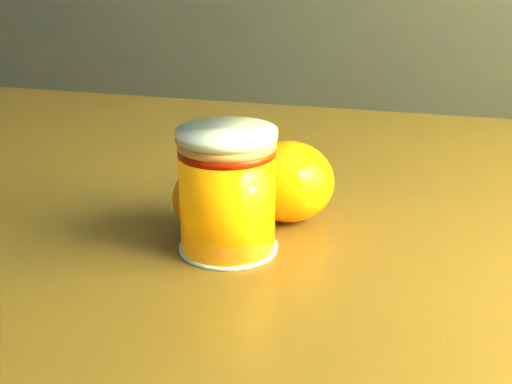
% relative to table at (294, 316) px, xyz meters
% --- Properties ---
extents(kitchen_counter, '(3.15, 0.60, 0.90)m').
position_rel_table_xyz_m(kitchen_counter, '(-0.84, 1.46, -0.24)').
color(kitchen_counter, '#4D4D52').
rests_on(kitchen_counter, ground).
extents(table, '(1.18, 0.94, 0.79)m').
position_rel_table_xyz_m(table, '(0.00, 0.00, 0.00)').
color(table, brown).
rests_on(table, ground).
extents(juice_glass, '(0.08, 0.08, 0.09)m').
position_rel_table_xyz_m(juice_glass, '(-0.02, -0.09, 0.15)').
color(juice_glass, orange).
rests_on(juice_glass, table).
extents(orange_front, '(0.10, 0.10, 0.07)m').
position_rel_table_xyz_m(orange_front, '(-0.00, -0.01, 0.13)').
color(orange_front, orange).
rests_on(orange_front, table).
extents(orange_back, '(0.07, 0.07, 0.06)m').
position_rel_table_xyz_m(orange_back, '(-0.05, -0.06, 0.13)').
color(orange_back, orange).
rests_on(orange_back, table).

